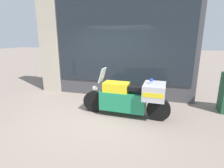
% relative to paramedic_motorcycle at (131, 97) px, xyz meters
% --- Properties ---
extents(ground_plane, '(60.00, 60.00, 0.00)m').
position_rel_paramedic_motorcycle_xyz_m(ground_plane, '(-1.01, -0.33, -0.56)').
color(ground_plane, gray).
extents(shop_building, '(5.66, 0.55, 4.14)m').
position_rel_paramedic_motorcycle_xyz_m(shop_building, '(-1.37, 1.66, 1.52)').
color(shop_building, '#424247').
rests_on(shop_building, ground).
extents(window_display, '(4.44, 0.30, 2.08)m').
position_rel_paramedic_motorcycle_xyz_m(window_display, '(-0.70, 1.70, -0.07)').
color(window_display, slate).
rests_on(window_display, ground).
extents(paramedic_motorcycle, '(2.41, 0.76, 1.29)m').
position_rel_paramedic_motorcycle_xyz_m(paramedic_motorcycle, '(0.00, 0.00, 0.00)').
color(paramedic_motorcycle, black).
rests_on(paramedic_motorcycle, ground).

